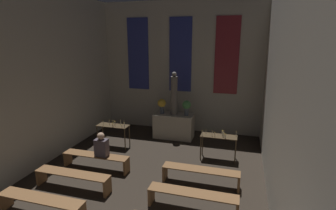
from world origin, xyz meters
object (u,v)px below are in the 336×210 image
object	(u,v)px
candle_rack_right	(219,139)
pew_second_left	(41,202)
flower_vase_right	(187,106)
flower_vase_left	(162,104)
pew_back_left	(96,158)
pew_back_right	(201,173)
candle_rack_left	(113,128)
pew_third_left	(73,177)
altar	(174,126)
person_seated	(101,146)
statue	(174,95)
pew_third_right	(193,197)

from	to	relation	value
candle_rack_right	pew_second_left	bearing A→B (deg)	-131.21
flower_vase_right	candle_rack_right	bearing A→B (deg)	-46.58
flower_vase_left	flower_vase_right	world-z (taller)	same
flower_vase_left	pew_second_left	world-z (taller)	flower_vase_left
pew_back_left	pew_back_right	xyz separation A→B (m)	(3.04, 0.00, 0.00)
candle_rack_left	pew_third_left	bearing A→B (deg)	-84.10
flower_vase_left	pew_back_right	world-z (taller)	flower_vase_left
flower_vase_right	pew_third_left	world-z (taller)	flower_vase_right
pew_third_left	pew_back_right	xyz separation A→B (m)	(3.04, 1.09, 0.00)
flower_vase_left	pew_third_left	bearing A→B (deg)	-104.19
pew_second_left	flower_vase_right	bearing A→B (deg)	68.99
altar	pew_back_left	size ratio (longest dim) A/B	0.74
person_seated	statue	bearing A→B (deg)	66.61
flower_vase_right	candle_rack_left	size ratio (longest dim) A/B	0.51
candle_rack_left	pew_back_right	size ratio (longest dim) A/B	0.56
statue	flower_vase_right	size ratio (longest dim) A/B	2.84
flower_vase_left	flower_vase_right	xyz separation A→B (m)	(0.96, 0.00, 0.00)
pew_third_right	candle_rack_left	bearing A→B (deg)	140.73
flower_vase_left	pew_back_right	xyz separation A→B (m)	(2.00, -3.03, -0.95)
pew_third_right	pew_back_left	distance (m)	3.23
candle_rack_right	person_seated	world-z (taller)	person_seated
flower_vase_right	pew_back_left	bearing A→B (deg)	-123.39
altar	pew_back_right	xyz separation A→B (m)	(1.52, -3.03, -0.14)
pew_back_right	candle_rack_left	bearing A→B (deg)	153.87
pew_third_right	pew_back_right	bearing A→B (deg)	90.00
altar	candle_rack_right	xyz separation A→B (m)	(1.81, -1.41, 0.20)
candle_rack_left	pew_third_right	size ratio (longest dim) A/B	0.56
pew_third_left	person_seated	world-z (taller)	person_seated
pew_third_right	statue	bearing A→B (deg)	110.26
flower_vase_left	person_seated	distance (m)	3.19
pew_second_left	pew_third_left	world-z (taller)	same
altar	statue	bearing A→B (deg)	0.00
flower_vase_left	person_seated	bearing A→B (deg)	-105.37
flower_vase_left	candle_rack_left	distance (m)	2.02
flower_vase_left	candle_rack_right	bearing A→B (deg)	-31.57
altar	flower_vase_right	world-z (taller)	flower_vase_right
person_seated	flower_vase_right	bearing A→B (deg)	59.45
flower_vase_left	altar	bearing A→B (deg)	0.00
flower_vase_left	pew_third_left	distance (m)	4.36
flower_vase_right	candle_rack_right	world-z (taller)	flower_vase_right
flower_vase_left	candle_rack_right	xyz separation A→B (m)	(2.29, -1.41, -0.61)
pew_back_right	candle_rack_right	bearing A→B (deg)	79.98
pew_back_left	person_seated	distance (m)	0.47
pew_second_left	person_seated	world-z (taller)	person_seated
candle_rack_right	pew_back_right	world-z (taller)	candle_rack_right
flower_vase_left	pew_second_left	distance (m)	5.40
candle_rack_left	pew_third_right	bearing A→B (deg)	-39.27
altar	candle_rack_left	distance (m)	2.29
altar	flower_vase_right	size ratio (longest dim) A/B	2.62
candle_rack_right	pew_third_right	size ratio (longest dim) A/B	0.56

